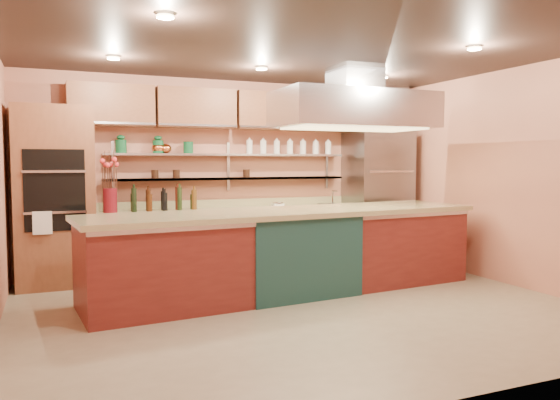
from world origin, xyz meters
name	(u,v)px	position (x,y,z in m)	size (l,w,h in m)	color
floor	(301,309)	(0.00, 0.00, -0.01)	(6.00, 5.00, 0.02)	gray
ceiling	(302,48)	(0.00, 0.00, 2.80)	(6.00, 5.00, 0.02)	black
wall_back	(231,175)	(0.00, 2.50, 1.40)	(6.00, 0.04, 2.80)	#C0765A
wall_front	(464,192)	(0.00, -2.50, 1.40)	(6.00, 0.04, 2.80)	#C0765A
wall_right	(512,177)	(3.00, 0.00, 1.40)	(0.04, 5.00, 2.80)	#C0765A
oven_stack	(55,197)	(-2.45, 2.18, 1.15)	(0.95, 0.64, 2.30)	brown
refrigerator	(377,196)	(2.35, 2.14, 1.05)	(0.95, 0.72, 2.10)	slate
back_counter	(234,240)	(-0.05, 2.20, 0.47)	(3.84, 0.64, 0.93)	tan
wall_shelf_lower	(230,179)	(-0.05, 2.37, 1.35)	(3.60, 0.26, 0.03)	#B5B7BC
wall_shelf_upper	(230,155)	(-0.05, 2.37, 1.70)	(3.60, 0.26, 0.03)	#B5B7BC
upper_cabinets	(234,110)	(0.00, 2.32, 2.35)	(4.60, 0.36, 0.55)	brown
range_hood	(354,110)	(1.07, 0.71, 2.25)	(2.00, 1.00, 0.45)	#B5B7BC
ceiling_downlights	(294,54)	(0.00, 0.20, 2.77)	(4.00, 2.80, 0.02)	#FFE5A5
island	(289,251)	(0.17, 0.71, 0.51)	(4.86, 1.06, 1.01)	maroon
flower_vase	(110,200)	(-1.78, 2.15, 1.09)	(0.18, 0.18, 0.32)	maroon
oil_bottle_cluster	(164,200)	(-1.07, 2.15, 1.08)	(0.94, 0.27, 0.30)	black
kitchen_scale	(278,204)	(0.62, 2.15, 0.98)	(0.16, 0.12, 0.09)	silver
bar_faucet	(332,198)	(1.59, 2.25, 1.04)	(0.03, 0.03, 0.21)	silver
copper_kettle	(165,149)	(-1.00, 2.37, 1.78)	(0.17, 0.17, 0.13)	#BC5B2B
green_canister	(188,148)	(-0.67, 2.37, 1.80)	(0.14, 0.14, 0.17)	#0F4926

